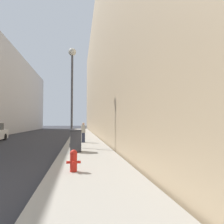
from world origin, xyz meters
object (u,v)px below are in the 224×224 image
(fire_hydrant, at_px, (74,160))
(lamppost, at_px, (72,81))
(pedestrian_on_sidewalk, at_px, (83,132))
(trash_bin, at_px, (76,140))

(fire_hydrant, distance_m, lamppost, 8.05)
(pedestrian_on_sidewalk, bearing_deg, lamppost, -104.08)
(fire_hydrant, height_order, trash_bin, trash_bin)
(lamppost, distance_m, pedestrian_on_sidewalk, 4.88)
(trash_bin, height_order, pedestrian_on_sidewalk, pedestrian_on_sidewalk)
(fire_hydrant, bearing_deg, lamppost, 92.51)
(lamppost, bearing_deg, pedestrian_on_sidewalk, 75.92)
(trash_bin, bearing_deg, lamppost, 98.37)
(lamppost, bearing_deg, trash_bin, -81.63)
(trash_bin, relative_size, lamppost, 0.19)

